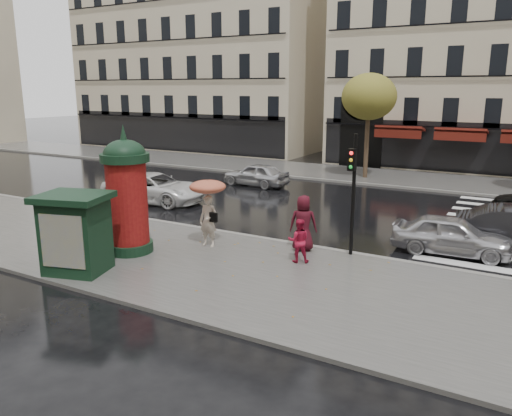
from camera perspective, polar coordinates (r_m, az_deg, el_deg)
The scene contains 17 objects.
ground at distance 16.14m, azimuth -0.42°, elevation -7.17°, with size 160.00×160.00×0.00m, color black.
near_sidewalk at distance 15.72m, azimuth -1.34°, elevation -7.53°, with size 90.00×7.00×0.12m, color #474744.
far_sidewalk at distance 33.43m, azimuth 16.12°, elevation 3.27°, with size 90.00×6.00×0.12m, color #474744.
near_kerb at distance 18.63m, azimuth 4.21°, elevation -4.11°, with size 90.00×0.25×0.14m, color slate.
far_kerb at distance 30.56m, azimuth 14.77°, elevation 2.45°, with size 90.00×0.25×0.14m, color slate.
zebra_crossing at distance 23.43m, azimuth 24.85°, elevation -1.84°, with size 3.60×11.75×0.01m, color silver.
bldg_far_left at distance 52.54m, azimuth -5.14°, elevation 19.60°, with size 24.00×14.00×22.90m.
tree_far_left at distance 32.51m, azimuth 12.79°, elevation 12.26°, with size 3.40×3.40×6.64m.
woman_umbrella at distance 17.85m, azimuth -5.51°, elevation 0.73°, with size 1.30×1.30×2.50m.
woman_red at distance 16.41m, azimuth 4.90°, elevation -3.73°, with size 0.71×0.55×1.46m, color #AC1533.
man_burgundy at distance 17.54m, azimuth 5.43°, elevation -1.72°, with size 0.97×0.63×1.98m, color #420D17.
morris_column at distance 17.63m, azimuth -14.55°, elevation 1.75°, with size 1.65×1.65×4.43m.
traffic_light at distance 16.92m, azimuth 11.01°, elevation 2.80°, with size 0.27×0.39×4.14m.
newsstand at distance 16.33m, azimuth -19.92°, elevation -2.62°, with size 2.46×2.24×2.47m.
car_silver at distance 18.83m, azimuth 21.45°, elevation -2.88°, with size 1.63×4.05×1.38m, color #B3B2B7.
car_white at distance 26.00m, azimuth -11.52°, elevation 2.26°, with size 2.47×5.36×1.49m, color silver.
car_far_silver at distance 29.85m, azimuth -0.01°, elevation 3.86°, with size 1.63×4.05×1.38m, color silver.
Camera 1 is at (7.56, -13.07, 5.71)m, focal length 35.00 mm.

